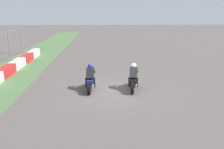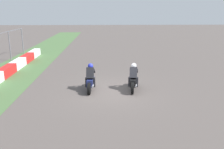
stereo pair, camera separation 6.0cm
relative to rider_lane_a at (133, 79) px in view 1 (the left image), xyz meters
name	(u,v)px [view 1 (the left image)]	position (x,y,z in m)	size (l,w,h in m)	color
ground_plane	(112,91)	(-0.20, 1.20, -0.62)	(120.00, 120.00, 0.00)	#564D49
rider_lane_a	(133,79)	(0.00, 0.00, 0.00)	(2.03, 0.61, 1.51)	black
rider_lane_b	(91,80)	(0.01, 2.39, 0.00)	(2.04, 0.55, 1.51)	black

